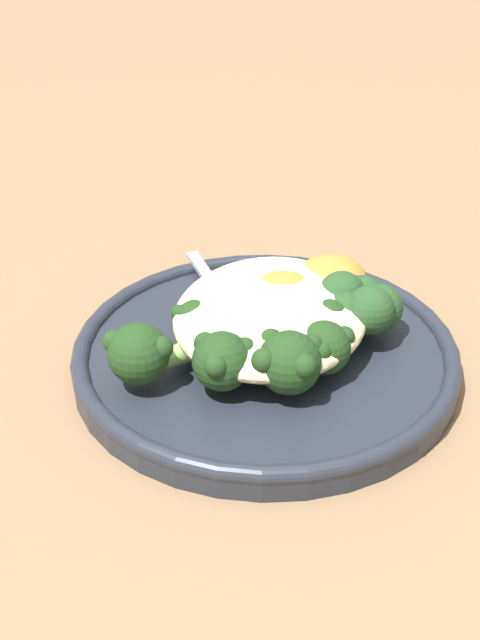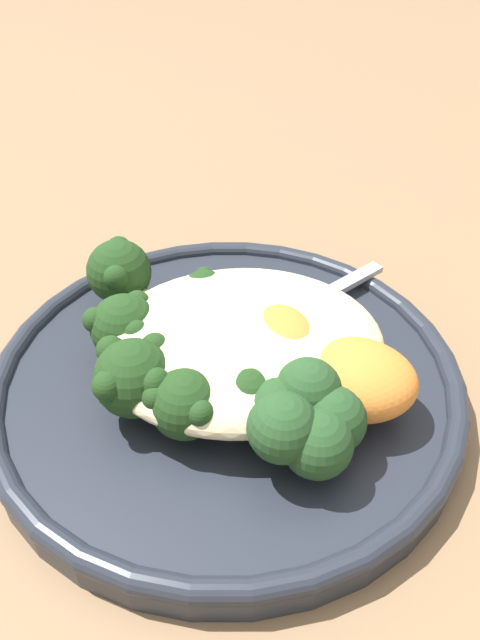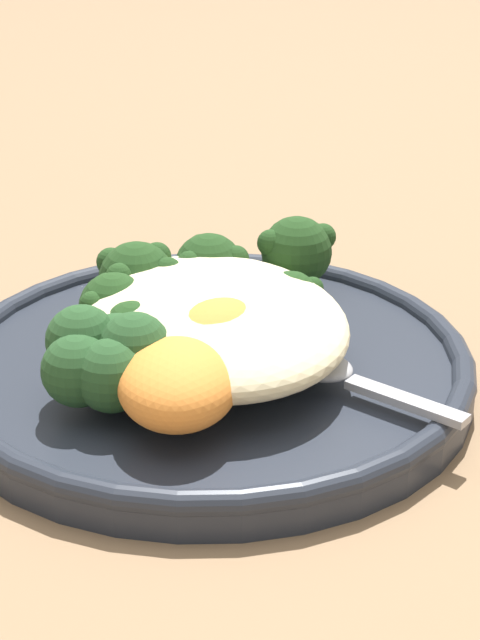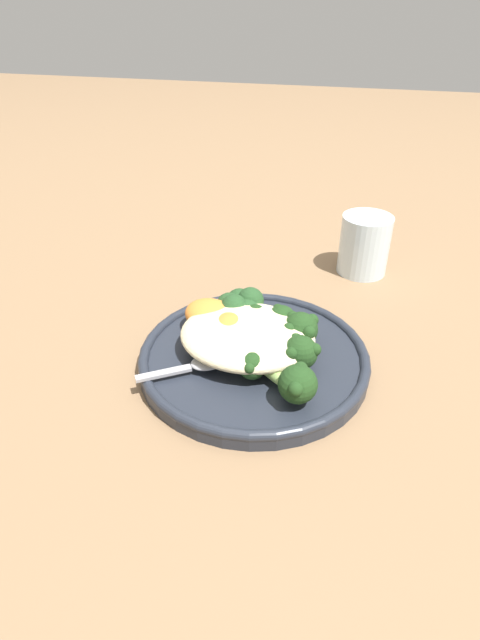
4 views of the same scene
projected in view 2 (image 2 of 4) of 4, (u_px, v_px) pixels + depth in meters
ground_plane at (243, 407)px, 0.35m from camera, size 4.00×4.00×0.00m
plate at (227, 380)px, 0.35m from camera, size 0.26×0.26×0.02m
quinoa_mound at (233, 344)px, 0.33m from camera, size 0.15×0.13×0.04m
broccoli_stalk_0 at (215, 306)px, 0.37m from camera, size 0.05×0.08×0.03m
broccoli_stalk_1 at (137, 283)px, 0.38m from camera, size 0.11×0.10×0.04m
broccoli_stalk_2 at (145, 331)px, 0.34m from camera, size 0.11×0.04×0.04m
broccoli_stalk_3 at (153, 373)px, 0.31m from camera, size 0.12×0.07×0.04m
broccoli_stalk_4 at (198, 394)px, 0.31m from camera, size 0.07×0.07×0.04m
broccoli_stalk_5 at (249, 389)px, 0.31m from camera, size 0.04×0.09×0.03m
sweet_potato_chunk_0 at (280, 344)px, 0.34m from camera, size 0.04×0.04×0.03m
sweet_potato_chunk_1 at (352, 378)px, 0.31m from camera, size 0.08×0.07×0.03m
sweet_potato_chunk_2 at (279, 343)px, 0.33m from camera, size 0.07×0.08×0.04m
kale_tuft at (303, 418)px, 0.29m from camera, size 0.06×0.06×0.04m
spoon at (301, 306)px, 0.38m from camera, size 0.09×0.07×0.01m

